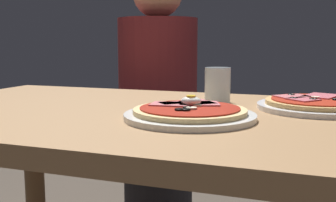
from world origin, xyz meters
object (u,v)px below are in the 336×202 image
(pizza_foreground, at_px, (190,113))
(water_glass_near, at_px, (218,87))
(dining_table, at_px, (137,158))
(diner_person, at_px, (158,121))
(pizza_across_left, at_px, (315,104))

(pizza_foreground, xyz_separation_m, water_glass_near, (0.00, 0.25, 0.03))
(pizza_foreground, height_order, water_glass_near, water_glass_near)
(pizza_foreground, bearing_deg, dining_table, 154.70)
(pizza_foreground, bearing_deg, diner_person, 115.57)
(dining_table, height_order, diner_person, diner_person)
(pizza_across_left, relative_size, water_glass_near, 2.96)
(dining_table, height_order, pizza_foreground, pizza_foreground)
(pizza_across_left, bearing_deg, diner_person, 139.05)
(dining_table, distance_m, diner_person, 0.70)
(pizza_foreground, distance_m, pizza_across_left, 0.33)
(dining_table, relative_size, diner_person, 1.04)
(pizza_foreground, height_order, diner_person, diner_person)
(water_glass_near, relative_size, diner_person, 0.08)
(pizza_across_left, bearing_deg, water_glass_near, 172.52)
(pizza_across_left, xyz_separation_m, diner_person, (-0.60, 0.52, -0.18))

